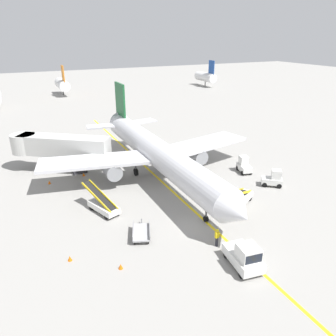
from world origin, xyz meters
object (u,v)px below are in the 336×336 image
pushback_tug (245,256)px  baggage_tug_near_wing (273,179)px  belt_loader_forward_hold (103,205)px  safety_cone_nose_right (84,174)px  ground_crew_marshaller (217,237)px  safety_cone_wingtip_left (121,266)px  airliner (156,151)px  safety_cone_wingtip_right (49,182)px  baggage_tug_by_cargo_door (244,165)px  safety_cone_tail_area (70,258)px  jet_bridge (54,146)px  safety_cone_nose_left (205,152)px  belt_loader_aft_hold (240,198)px  baggage_cart_loaded (141,232)px

pushback_tug → baggage_tug_near_wing: 16.17m
belt_loader_forward_hold → safety_cone_nose_right: (0.14, 10.04, -0.56)m
ground_crew_marshaller → safety_cone_wingtip_left: (-8.42, 0.76, -0.69)m
airliner → safety_cone_wingtip_right: bearing=164.0°
belt_loader_forward_hold → pushback_tug: bearing=-59.9°
safety_cone_nose_right → safety_cone_wingtip_right: same height
pushback_tug → ground_crew_marshaller: 3.26m
airliner → baggage_tug_by_cargo_door: bearing=-18.3°
baggage_tug_near_wing → safety_cone_tail_area: baggage_tug_near_wing is taller
jet_bridge → pushback_tug: bearing=-68.8°
baggage_tug_by_cargo_door → safety_cone_nose_right: (-19.48, 7.87, -0.71)m
safety_cone_nose_left → safety_cone_wingtip_right: bearing=-177.2°
belt_loader_forward_hold → baggage_tug_by_cargo_door: bearing=6.3°
jet_bridge → baggage_tug_near_wing: jet_bridge is taller
belt_loader_aft_hold → ground_crew_marshaller: size_ratio=2.91×
baggage_cart_loaded → ground_crew_marshaller: size_ratio=2.23×
safety_cone_nose_right → safety_cone_wingtip_left: (-1.29, -19.28, 0.00)m
pushback_tug → safety_cone_wingtip_right: pushback_tug is taller
belt_loader_forward_hold → ground_crew_marshaller: size_ratio=3.02×
jet_bridge → safety_cone_wingtip_right: (-1.52, -3.87, -3.32)m
belt_loader_forward_hold → ground_crew_marshaller: belt_loader_forward_hold is taller
baggage_tug_near_wing → pushback_tug: bearing=-140.1°
jet_bridge → baggage_cart_loaded: size_ratio=3.13×
belt_loader_forward_hold → baggage_tug_near_wing: bearing=-8.1°
baggage_tug_near_wing → safety_cone_tail_area: (-24.63, -3.66, -0.71)m
belt_loader_forward_hold → ground_crew_marshaller: bearing=-54.0°
pushback_tug → ground_crew_marshaller: pushback_tug is taller
airliner → safety_cone_nose_left: size_ratio=80.02×
baggage_cart_loaded → safety_cone_nose_left: bearing=44.4°
baggage_tug_near_wing → baggage_cart_loaded: size_ratio=0.71×
baggage_tug_by_cargo_door → safety_cone_wingtip_right: bearing=162.9°
baggage_tug_by_cargo_door → ground_crew_marshaller: (-12.36, -12.17, -0.02)m
safety_cone_nose_left → safety_cone_nose_right: (-18.61, -0.56, 0.00)m
pushback_tug → safety_cone_wingtip_left: pushback_tug is taller
safety_cone_wingtip_right → baggage_tug_near_wing: bearing=-27.0°
belt_loader_forward_hold → ground_crew_marshaller: 12.36m
pushback_tug → safety_cone_nose_right: (-7.53, 23.27, -0.77)m
belt_loader_forward_hold → safety_cone_nose_left: belt_loader_forward_hold is taller
belt_loader_forward_hold → safety_cone_nose_left: 21.55m
pushback_tug → baggage_tug_by_cargo_door: (11.95, 15.40, -0.07)m
safety_cone_wingtip_left → ground_crew_marshaller: bearing=-5.2°
baggage_tug_by_cargo_door → safety_cone_nose_right: baggage_tug_by_cargo_door is taller
safety_cone_wingtip_left → belt_loader_aft_hold: bearing=16.7°
safety_cone_nose_right → safety_cone_tail_area: bearing=-105.8°
belt_loader_forward_hold → safety_cone_nose_right: belt_loader_forward_hold is taller
airliner → baggage_cart_loaded: (-6.59, -11.72, -2.95)m
safety_cone_tail_area → baggage_cart_loaded: bearing=5.6°
safety_cone_wingtip_left → baggage_cart_loaded: bearing=47.6°
pushback_tug → safety_cone_nose_right: bearing=107.9°
baggage_tug_by_cargo_door → safety_cone_tail_area: baggage_tug_by_cargo_door is taller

